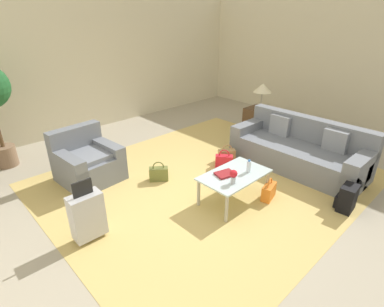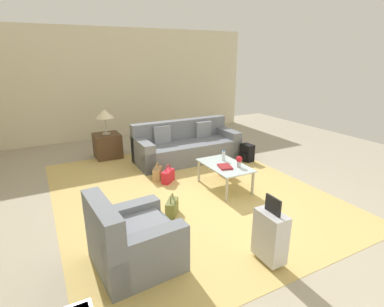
{
  "view_description": "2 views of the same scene",
  "coord_description": "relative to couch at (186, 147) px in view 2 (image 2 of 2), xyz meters",
  "views": [
    {
      "loc": [
        -2.74,
        -2.89,
        2.63
      ],
      "look_at": [
        -0.17,
        -0.18,
        0.87
      ],
      "focal_mm": 28.0,
      "sensor_mm": 36.0,
      "label": 1
    },
    {
      "loc": [
        -3.84,
        2.42,
        2.36
      ],
      "look_at": [
        0.31,
        0.23,
        0.81
      ],
      "focal_mm": 28.0,
      "sensor_mm": 36.0,
      "label": 2
    }
  ],
  "objects": [
    {
      "name": "handbag_red",
      "position": [
        -1.08,
        0.92,
        -0.17
      ],
      "size": [
        0.32,
        0.33,
        0.36
      ],
      "color": "red",
      "rests_on": "ground"
    },
    {
      "name": "suitcase_silver",
      "position": [
        -3.8,
        0.8,
        0.06
      ],
      "size": [
        0.4,
        0.23,
        0.85
      ],
      "color": "#B7B7BC",
      "rests_on": "ground"
    },
    {
      "name": "coffee_table",
      "position": [
        -1.8,
        0.1,
        0.1
      ],
      "size": [
        1.06,
        0.64,
        0.46
      ],
      "color": "silver",
      "rests_on": "ground"
    },
    {
      "name": "handbag_orange",
      "position": [
        -1.36,
        -0.25,
        -0.17
      ],
      "size": [
        0.35,
        0.22,
        0.36
      ],
      "color": "orange",
      "rests_on": "ground"
    },
    {
      "name": "wall_right",
      "position": [
        2.86,
        0.6,
        1.25
      ],
      "size": [
        0.12,
        8.0,
        3.1
      ],
      "primitive_type": "cube",
      "color": "beige",
      "rests_on": "ground"
    },
    {
      "name": "ground_plane",
      "position": [
        -2.2,
        0.6,
        -0.3
      ],
      "size": [
        12.0,
        12.0,
        0.0
      ],
      "primitive_type": "plane",
      "color": "#A89E89"
    },
    {
      "name": "water_bottle",
      "position": [
        -1.6,
        0.0,
        0.25
      ],
      "size": [
        0.06,
        0.06,
        0.2
      ],
      "color": "silver",
      "rests_on": "coffee_table"
    },
    {
      "name": "table_lamp",
      "position": [
        1.0,
        1.6,
        0.75
      ],
      "size": [
        0.42,
        0.42,
        0.59
      ],
      "color": "#ADA899",
      "rests_on": "side_table"
    },
    {
      "name": "couch",
      "position": [
        0.0,
        0.0,
        0.0
      ],
      "size": [
        0.98,
        2.41,
        0.89
      ],
      "color": "slate",
      "rests_on": "ground"
    },
    {
      "name": "area_rug",
      "position": [
        -1.6,
        0.8,
        -0.3
      ],
      "size": [
        5.2,
        4.4,
        0.01
      ],
      "primitive_type": "cube",
      "color": "tan",
      "rests_on": "ground"
    },
    {
      "name": "handbag_tan",
      "position": [
        -0.85,
        1.05,
        -0.17
      ],
      "size": [
        0.35,
        0.29,
        0.36
      ],
      "color": "tan",
      "rests_on": "ground"
    },
    {
      "name": "handbag_olive",
      "position": [
        -2.26,
        1.37,
        -0.17
      ],
      "size": [
        0.34,
        0.3,
        0.36
      ],
      "color": "olive",
      "rests_on": "ground"
    },
    {
      "name": "coffee_table_book",
      "position": [
        -1.92,
        0.18,
        0.17
      ],
      "size": [
        0.32,
        0.28,
        0.03
      ],
      "primitive_type": "cube",
      "rotation": [
        0.0,
        0.0,
        -0.26
      ],
      "color": "maroon",
      "rests_on": "coffee_table"
    },
    {
      "name": "backpack_black",
      "position": [
        -0.8,
        -1.19,
        -0.11
      ],
      "size": [
        0.32,
        0.27,
        0.4
      ],
      "color": "black",
      "rests_on": "ground"
    },
    {
      "name": "side_table",
      "position": [
        1.0,
        1.6,
        -0.02
      ],
      "size": [
        0.6,
        0.6,
        0.57
      ],
      "primitive_type": "cube",
      "color": "#513823",
      "rests_on": "ground"
    },
    {
      "name": "armchair",
      "position": [
        -3.11,
        2.27,
        -0.0
      ],
      "size": [
        0.99,
        0.98,
        0.88
      ],
      "color": "slate",
      "rests_on": "ground"
    },
    {
      "name": "flower_vase",
      "position": [
        -2.02,
        -0.05,
        0.28
      ],
      "size": [
        0.11,
        0.11,
        0.21
      ],
      "color": "#B2B7BC",
      "rests_on": "coffee_table"
    }
  ]
}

